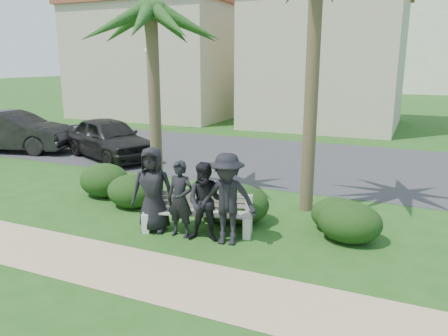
{
  "coord_description": "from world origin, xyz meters",
  "views": [
    {
      "loc": [
        4.09,
        -7.61,
        3.61
      ],
      "look_at": [
        0.24,
        1.0,
        1.3
      ],
      "focal_mm": 35.0,
      "sensor_mm": 36.0,
      "label": 1
    }
  ],
  "objects_px": {
    "man_a": "(153,190)",
    "car_a": "(109,138)",
    "man_b": "(180,199)",
    "car_b": "(13,132)",
    "palm_left": "(151,13)",
    "man_c": "(206,202)",
    "man_d": "(227,199)",
    "park_bench": "(198,216)",
    "street_lamp": "(149,74)"
  },
  "relations": [
    {
      "from": "man_c",
      "to": "car_b",
      "type": "relative_size",
      "value": 0.33
    },
    {
      "from": "car_b",
      "to": "park_bench",
      "type": "bearing_deg",
      "value": -127.79
    },
    {
      "from": "man_d",
      "to": "palm_left",
      "type": "height_order",
      "value": "palm_left"
    },
    {
      "from": "man_d",
      "to": "man_b",
      "type": "bearing_deg",
      "value": 172.31
    },
    {
      "from": "man_b",
      "to": "palm_left",
      "type": "relative_size",
      "value": 0.28
    },
    {
      "from": "street_lamp",
      "to": "man_b",
      "type": "distance_m",
      "value": 15.03
    },
    {
      "from": "man_c",
      "to": "car_a",
      "type": "bearing_deg",
      "value": 127.74
    },
    {
      "from": "man_b",
      "to": "man_c",
      "type": "xyz_separation_m",
      "value": [
        0.6,
        -0.0,
        0.01
      ]
    },
    {
      "from": "man_b",
      "to": "palm_left",
      "type": "height_order",
      "value": "palm_left"
    },
    {
      "from": "man_c",
      "to": "park_bench",
      "type": "bearing_deg",
      "value": 122.91
    },
    {
      "from": "man_a",
      "to": "car_b",
      "type": "distance_m",
      "value": 11.24
    },
    {
      "from": "street_lamp",
      "to": "man_b",
      "type": "relative_size",
      "value": 2.63
    },
    {
      "from": "street_lamp",
      "to": "man_a",
      "type": "bearing_deg",
      "value": -56.32
    },
    {
      "from": "man_c",
      "to": "man_d",
      "type": "bearing_deg",
      "value": -7.68
    },
    {
      "from": "street_lamp",
      "to": "palm_left",
      "type": "distance_m",
      "value": 11.96
    },
    {
      "from": "man_a",
      "to": "car_b",
      "type": "relative_size",
      "value": 0.38
    },
    {
      "from": "man_b",
      "to": "street_lamp",
      "type": "bearing_deg",
      "value": 125.41
    },
    {
      "from": "man_c",
      "to": "car_b",
      "type": "xyz_separation_m",
      "value": [
        -11.34,
        5.06,
        -0.01
      ]
    },
    {
      "from": "park_bench",
      "to": "man_a",
      "type": "height_order",
      "value": "man_a"
    },
    {
      "from": "palm_left",
      "to": "car_a",
      "type": "bearing_deg",
      "value": 142.34
    },
    {
      "from": "street_lamp",
      "to": "car_a",
      "type": "relative_size",
      "value": 0.94
    },
    {
      "from": "park_bench",
      "to": "palm_left",
      "type": "height_order",
      "value": "palm_left"
    },
    {
      "from": "park_bench",
      "to": "car_a",
      "type": "bearing_deg",
      "value": 125.89
    },
    {
      "from": "man_b",
      "to": "man_d",
      "type": "relative_size",
      "value": 0.87
    },
    {
      "from": "man_b",
      "to": "park_bench",
      "type": "bearing_deg",
      "value": 56.71
    },
    {
      "from": "man_a",
      "to": "man_b",
      "type": "bearing_deg",
      "value": -19.73
    },
    {
      "from": "street_lamp",
      "to": "car_b",
      "type": "distance_m",
      "value": 7.59
    },
    {
      "from": "park_bench",
      "to": "man_d",
      "type": "xyz_separation_m",
      "value": [
        0.82,
        -0.31,
        0.57
      ]
    },
    {
      "from": "man_c",
      "to": "car_a",
      "type": "xyz_separation_m",
      "value": [
        -6.86,
        5.56,
        -0.05
      ]
    },
    {
      "from": "man_a",
      "to": "park_bench",
      "type": "bearing_deg",
      "value": 2.23
    },
    {
      "from": "street_lamp",
      "to": "man_b",
      "type": "height_order",
      "value": "street_lamp"
    },
    {
      "from": "man_a",
      "to": "car_b",
      "type": "height_order",
      "value": "man_a"
    },
    {
      "from": "man_c",
      "to": "man_d",
      "type": "distance_m",
      "value": 0.47
    },
    {
      "from": "man_c",
      "to": "street_lamp",
      "type": "bearing_deg",
      "value": 114.41
    },
    {
      "from": "park_bench",
      "to": "car_a",
      "type": "xyz_separation_m",
      "value": [
        -6.49,
        5.2,
        0.4
      ]
    },
    {
      "from": "man_d",
      "to": "car_a",
      "type": "height_order",
      "value": "man_d"
    },
    {
      "from": "car_a",
      "to": "man_c",
      "type": "bearing_deg",
      "value": -104.78
    },
    {
      "from": "car_b",
      "to": "palm_left",
      "type": "bearing_deg",
      "value": -122.15
    },
    {
      "from": "man_a",
      "to": "car_a",
      "type": "height_order",
      "value": "man_a"
    },
    {
      "from": "man_c",
      "to": "car_a",
      "type": "height_order",
      "value": "man_c"
    },
    {
      "from": "palm_left",
      "to": "man_b",
      "type": "bearing_deg",
      "value": -48.39
    },
    {
      "from": "park_bench",
      "to": "car_a",
      "type": "relative_size",
      "value": 0.54
    },
    {
      "from": "man_a",
      "to": "man_b",
      "type": "height_order",
      "value": "man_a"
    },
    {
      "from": "man_b",
      "to": "palm_left",
      "type": "distance_m",
      "value": 5.04
    },
    {
      "from": "park_bench",
      "to": "man_a",
      "type": "xyz_separation_m",
      "value": [
        -0.92,
        -0.32,
        0.56
      ]
    },
    {
      "from": "park_bench",
      "to": "man_c",
      "type": "bearing_deg",
      "value": -59.23
    },
    {
      "from": "park_bench",
      "to": "palm_left",
      "type": "relative_size",
      "value": 0.43
    },
    {
      "from": "palm_left",
      "to": "man_d",
      "type": "bearing_deg",
      "value": -36.16
    },
    {
      "from": "man_b",
      "to": "car_b",
      "type": "xyz_separation_m",
      "value": [
        -10.74,
        5.06,
        -0.0
      ]
    },
    {
      "from": "man_b",
      "to": "car_b",
      "type": "height_order",
      "value": "same"
    }
  ]
}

